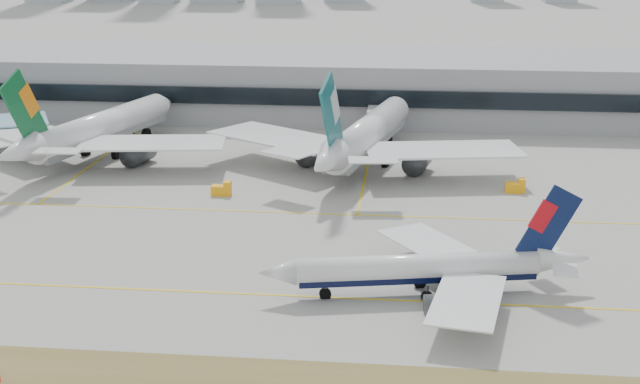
# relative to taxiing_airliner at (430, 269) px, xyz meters

# --- Properties ---
(ground) EXTENTS (3000.00, 3000.00, 0.00)m
(ground) POSITION_rel_taxiing_airliner_xyz_m (-23.14, 2.50, -3.59)
(ground) COLOR gray
(ground) RESTS_ON ground
(taxiing_airliner) EXTENTS (43.94, 37.68, 14.87)m
(taxiing_airliner) POSITION_rel_taxiing_airliner_xyz_m (0.00, 0.00, 0.00)
(taxiing_airliner) COLOR white
(taxiing_airliner) RESTS_ON ground
(widebody_eva) EXTENTS (60.97, 60.85, 22.44)m
(widebody_eva) POSITION_rel_taxiing_airliner_xyz_m (-68.18, 64.95, 2.38)
(widebody_eva) COLOR white
(widebody_eva) RESTS_ON ground
(widebody_cathay) EXTENTS (63.96, 63.57, 23.31)m
(widebody_cathay) POSITION_rel_taxiing_airliner_xyz_m (-12.10, 64.06, 2.61)
(widebody_cathay) COLOR white
(widebody_cathay) RESTS_ON ground
(terminal) EXTENTS (280.00, 43.10, 15.00)m
(terminal) POSITION_rel_taxiing_airliner_xyz_m (-23.14, 117.34, 3.92)
(terminal) COLOR gray
(terminal) RESTS_ON ground
(gse_c) EXTENTS (3.55, 2.00, 2.60)m
(gse_c) POSITION_rel_taxiing_airliner_xyz_m (16.39, 48.88, -2.54)
(gse_c) COLOR #FFA40D
(gse_c) RESTS_ON ground
(gse_b) EXTENTS (3.55, 2.00, 2.60)m
(gse_b) POSITION_rel_taxiing_airliner_xyz_m (-36.70, 41.47, -2.54)
(gse_b) COLOR #FFA40D
(gse_b) RESTS_ON ground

